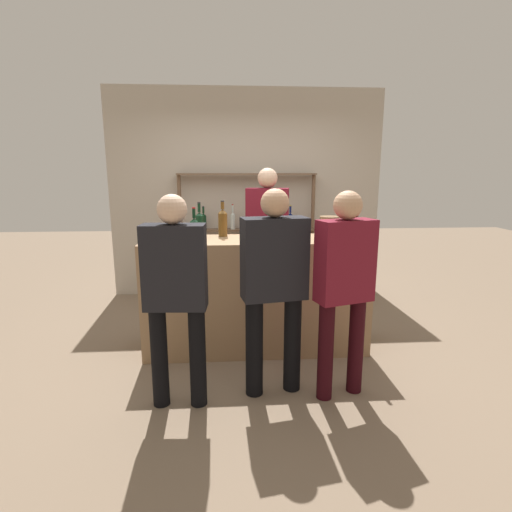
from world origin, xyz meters
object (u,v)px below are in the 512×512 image
at_px(customer_left, 175,287).
at_px(ice_bucket, 329,227).
at_px(counter_bottle_3, 356,228).
at_px(cork_jar, 292,233).
at_px(counter_bottle_0, 194,229).
at_px(customer_right, 344,280).
at_px(counter_bottle_1, 223,222).
at_px(customer_center, 274,279).
at_px(server_behind_counter, 267,231).
at_px(counter_bottle_2, 200,224).

bearing_deg(customer_left, ice_bucket, -49.72).
height_order(counter_bottle_3, cork_jar, counter_bottle_3).
relative_size(counter_bottle_0, customer_right, 0.20).
height_order(counter_bottle_1, customer_left, customer_left).
xyz_separation_m(counter_bottle_0, customer_center, (0.64, -0.70, -0.28)).
bearing_deg(ice_bucket, counter_bottle_3, -45.31).
xyz_separation_m(customer_center, server_behind_counter, (0.12, 1.78, 0.10)).
bearing_deg(cork_jar, customer_right, -70.64).
distance_m(customer_left, customer_center, 0.73).
bearing_deg(cork_jar, counter_bottle_1, 153.68).
bearing_deg(counter_bottle_3, customer_left, -152.49).
relative_size(customer_left, server_behind_counter, 0.90).
distance_m(counter_bottle_3, customer_right, 0.86).
bearing_deg(ice_bucket, counter_bottle_0, -172.45).
relative_size(customer_right, customer_left, 1.01).
xyz_separation_m(customer_right, customer_left, (-1.23, -0.05, -0.01)).
height_order(counter_bottle_1, counter_bottle_3, counter_bottle_1).
relative_size(counter_bottle_2, server_behind_counter, 0.19).
bearing_deg(customer_right, server_behind_counter, -5.48).
height_order(customer_center, server_behind_counter, server_behind_counter).
bearing_deg(customer_right, counter_bottle_0, 38.49).
distance_m(cork_jar, customer_center, 0.77).
relative_size(counter_bottle_3, customer_center, 0.19).
bearing_deg(customer_right, counter_bottle_2, 30.79).
bearing_deg(counter_bottle_0, ice_bucket, 7.55).
bearing_deg(counter_bottle_3, counter_bottle_2, 169.93).
xyz_separation_m(cork_jar, customer_left, (-0.96, -0.82, -0.25)).
bearing_deg(counter_bottle_3, customer_right, -112.80).
xyz_separation_m(counter_bottle_1, counter_bottle_3, (1.22, -0.33, -0.02)).
height_order(counter_bottle_2, cork_jar, counter_bottle_2).
height_order(counter_bottle_3, customer_left, customer_left).
height_order(counter_bottle_1, cork_jar, counter_bottle_1).
bearing_deg(customer_left, counter_bottle_2, -2.20).
height_order(counter_bottle_3, customer_center, customer_center).
height_order(cork_jar, customer_left, customer_left).
distance_m(counter_bottle_1, customer_right, 1.44).
xyz_separation_m(counter_bottle_0, customer_right, (1.16, -0.79, -0.28)).
bearing_deg(customer_left, counter_bottle_0, -1.55).
relative_size(counter_bottle_0, server_behind_counter, 0.18).
relative_size(counter_bottle_1, customer_center, 0.22).
bearing_deg(customer_center, customer_left, 90.70).
relative_size(counter_bottle_1, counter_bottle_3, 1.13).
bearing_deg(cork_jar, server_behind_counter, 96.25).
height_order(ice_bucket, server_behind_counter, server_behind_counter).
xyz_separation_m(counter_bottle_1, server_behind_counter, (0.51, 0.78, -0.21)).
bearing_deg(ice_bucket, customer_right, -97.00).
bearing_deg(customer_center, counter_bottle_1, 11.50).
bearing_deg(counter_bottle_1, counter_bottle_0, -130.13).
bearing_deg(counter_bottle_0, counter_bottle_1, 49.87).
height_order(counter_bottle_0, ice_bucket, counter_bottle_0).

